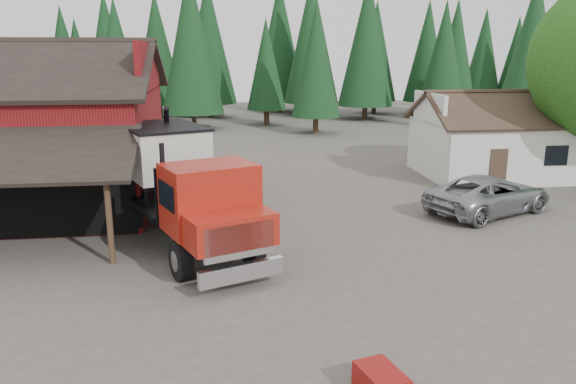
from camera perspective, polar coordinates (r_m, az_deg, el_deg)
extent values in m
plane|color=#4E473D|center=(16.90, 0.66, -8.94)|extent=(120.00, 120.00, 0.00)
cube|color=maroon|center=(27.18, -26.28, 3.96)|extent=(12.00, 10.00, 5.00)
cube|color=black|center=(29.25, -25.49, 11.59)|extent=(12.80, 5.53, 2.35)
cube|color=maroon|center=(25.55, -14.05, 12.34)|extent=(0.25, 7.00, 2.00)
cylinder|color=#382619|center=(18.57, -17.68, -2.89)|extent=(0.20, 0.20, 2.80)
cube|color=silver|center=(32.60, 20.53, 4.21)|extent=(8.00, 6.00, 3.00)
cube|color=#38281E|center=(31.02, 22.17, 7.80)|extent=(8.60, 3.42, 1.80)
cube|color=#38281E|center=(33.65, 19.68, 8.44)|extent=(8.60, 3.42, 1.80)
cube|color=silver|center=(30.65, 14.20, 8.34)|extent=(0.20, 4.20, 1.50)
cube|color=silver|center=(34.39, 26.82, 7.86)|extent=(0.20, 4.20, 1.50)
cube|color=#38281E|center=(29.37, 20.56, 2.20)|extent=(0.90, 0.06, 2.00)
cube|color=black|center=(30.78, 25.61, 3.36)|extent=(1.20, 0.06, 1.00)
cylinder|color=#382619|center=(46.49, 2.82, 6.94)|extent=(0.44, 0.44, 1.60)
cone|color=#103218|center=(46.13, 2.89, 13.24)|extent=(3.96, 3.96, 9.00)
cylinder|color=#382619|center=(48.29, 22.85, 6.12)|extent=(0.44, 0.44, 1.60)
cone|color=#103218|center=(47.94, 23.57, 13.35)|extent=(4.84, 4.84, 11.00)
cylinder|color=#382619|center=(49.76, -9.52, 7.24)|extent=(0.44, 0.44, 1.60)
cone|color=#103218|center=(49.43, -9.84, 14.85)|extent=(5.28, 5.28, 12.00)
cylinder|color=black|center=(16.99, -10.82, -6.84)|extent=(0.82, 1.28, 1.23)
cylinder|color=black|center=(17.81, -3.66, -5.61)|extent=(0.82, 1.28, 1.23)
cylinder|color=black|center=(21.88, -15.39, -2.32)|extent=(0.82, 1.28, 1.23)
cylinder|color=black|center=(22.52, -9.63, -1.54)|extent=(0.82, 1.28, 1.23)
cylinder|color=black|center=(23.35, -16.35, -1.36)|extent=(0.82, 1.28, 1.23)
cylinder|color=black|center=(23.95, -10.92, -0.65)|extent=(0.82, 1.28, 1.23)
cube|color=black|center=(20.42, -11.03, -1.94)|extent=(4.74, 9.34, 0.45)
cube|color=silver|center=(15.89, -4.73, -8.14)|extent=(2.45, 1.15, 0.50)
cube|color=silver|center=(15.67, -4.97, -4.99)|extent=(2.00, 0.90, 1.00)
cube|color=maroon|center=(16.19, -5.97, -3.75)|extent=(2.87, 2.29, 0.95)
cube|color=maroon|center=(17.31, -7.95, -0.52)|extent=(3.19, 2.76, 2.06)
cube|color=black|center=(16.43, -6.84, -0.08)|extent=(2.20, 0.96, 1.00)
cylinder|color=black|center=(17.74, -12.57, 1.67)|extent=(0.20, 0.20, 2.01)
cube|color=black|center=(18.34, -9.24, 0.08)|extent=(2.58, 1.15, 1.78)
cube|color=black|center=(21.78, -12.40, -0.18)|extent=(5.06, 7.06, 0.18)
cube|color=beige|center=(21.44, -12.63, 4.09)|extent=(3.76, 4.37, 1.78)
cone|color=beige|center=(21.65, -12.47, 1.19)|extent=(3.19, 3.19, 0.78)
cube|color=black|center=(21.30, -12.76, 6.51)|extent=(3.90, 4.52, 0.09)
cylinder|color=black|center=(23.12, -12.18, 4.55)|extent=(0.50, 2.47, 3.40)
cube|color=maroon|center=(24.06, -15.87, 1.72)|extent=(0.95, 1.08, 0.50)
cylinder|color=silver|center=(18.80, -5.01, -3.49)|extent=(1.00, 1.27, 0.62)
imported|color=#989B9F|center=(24.91, 19.76, -0.22)|extent=(6.34, 4.83, 1.60)
cube|color=maroon|center=(11.73, 9.42, -18.72)|extent=(0.96, 1.24, 0.60)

